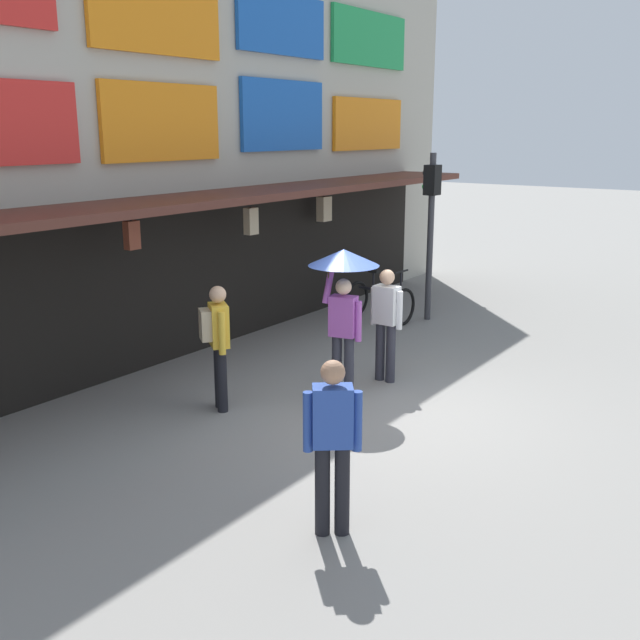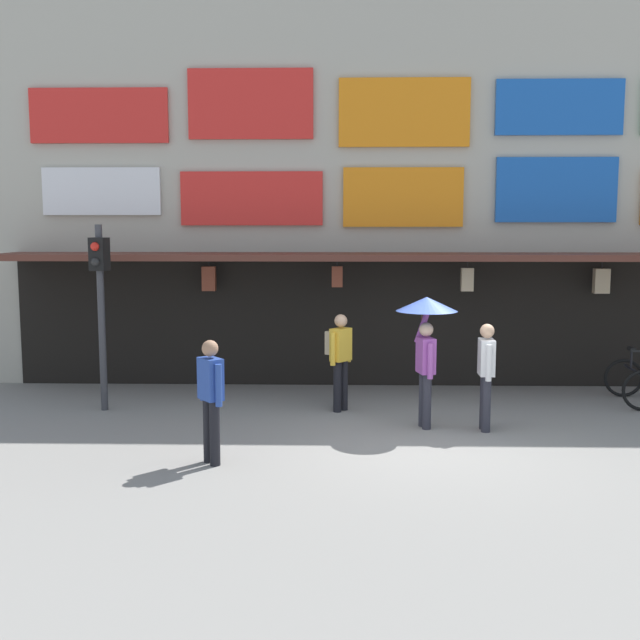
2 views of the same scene
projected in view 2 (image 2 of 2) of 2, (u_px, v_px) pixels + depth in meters
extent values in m
plane|color=gray|center=(422.00, 441.00, 11.28)|extent=(80.00, 80.00, 0.00)
cube|color=#B2AD9E|center=(401.00, 185.00, 15.34)|extent=(18.00, 1.20, 8.00)
cube|color=#592D23|center=(405.00, 257.00, 14.23)|extent=(15.30, 1.40, 0.12)
cube|color=red|center=(99.00, 116.00, 14.69)|extent=(2.70, 0.08, 1.04)
cube|color=red|center=(251.00, 104.00, 14.59)|extent=(2.41, 0.08, 1.33)
cube|color=orange|center=(404.00, 112.00, 14.53)|extent=(2.51, 0.08, 1.30)
cube|color=blue|center=(559.00, 107.00, 14.45)|extent=(2.43, 0.08, 1.04)
cube|color=white|center=(102.00, 191.00, 14.87)|extent=(2.32, 0.08, 0.92)
cube|color=red|center=(252.00, 199.00, 14.81)|extent=(2.78, 0.08, 1.04)
cube|color=orange|center=(403.00, 197.00, 14.73)|extent=(2.33, 0.08, 1.14)
cube|color=blue|center=(556.00, 190.00, 14.64)|extent=(2.32, 0.08, 1.24)
cylinder|color=black|center=(209.00, 263.00, 14.67)|extent=(0.02, 0.02, 0.15)
cube|color=brown|center=(209.00, 279.00, 14.71)|extent=(0.26, 0.16, 0.47)
cylinder|color=black|center=(337.00, 263.00, 14.29)|extent=(0.02, 0.02, 0.12)
cube|color=brown|center=(337.00, 277.00, 14.32)|extent=(0.20, 0.12, 0.39)
cylinder|color=black|center=(467.00, 264.00, 14.17)|extent=(0.02, 0.02, 0.15)
cube|color=tan|center=(467.00, 280.00, 14.20)|extent=(0.23, 0.14, 0.43)
cylinder|color=black|center=(602.00, 264.00, 14.48)|extent=(0.02, 0.02, 0.18)
cube|color=tan|center=(601.00, 281.00, 14.52)|extent=(0.29, 0.17, 0.47)
cube|color=black|center=(401.00, 323.00, 15.07)|extent=(15.30, 0.04, 2.50)
cylinder|color=#38383D|center=(102.00, 319.00, 12.98)|extent=(0.12, 0.12, 3.20)
cube|color=black|center=(99.00, 254.00, 12.84)|extent=(0.33, 0.30, 0.56)
sphere|color=red|center=(95.00, 247.00, 12.70)|extent=(0.15, 0.15, 0.15)
sphere|color=black|center=(96.00, 262.00, 12.73)|extent=(0.15, 0.15, 0.15)
torus|color=black|center=(624.00, 378.00, 14.14)|extent=(0.72, 0.11, 0.72)
cylinder|color=black|center=(634.00, 370.00, 13.56)|extent=(0.12, 0.99, 0.05)
cylinder|color=black|center=(631.00, 359.00, 13.70)|extent=(0.04, 0.04, 0.35)
cube|color=black|center=(632.00, 349.00, 13.68)|extent=(0.11, 0.21, 0.06)
cylinder|color=black|center=(208.00, 430.00, 10.22)|extent=(0.14, 0.14, 0.88)
cylinder|color=black|center=(215.00, 433.00, 10.08)|extent=(0.14, 0.14, 0.88)
cube|color=#28479E|center=(211.00, 379.00, 10.06)|extent=(0.39, 0.42, 0.56)
sphere|color=#A87A5B|center=(210.00, 348.00, 10.01)|extent=(0.22, 0.22, 0.22)
cylinder|color=#28479E|center=(203.00, 380.00, 10.24)|extent=(0.09, 0.09, 0.56)
cylinder|color=#28479E|center=(219.00, 385.00, 9.89)|extent=(0.09, 0.09, 0.56)
cylinder|color=#2D2D38|center=(427.00, 402.00, 11.88)|extent=(0.14, 0.14, 0.88)
cylinder|color=#2D2D38|center=(423.00, 399.00, 12.06)|extent=(0.14, 0.14, 0.88)
cube|color=#9E4CA8|center=(426.00, 355.00, 11.88)|extent=(0.29, 0.40, 0.56)
sphere|color=beige|center=(426.00, 329.00, 11.83)|extent=(0.22, 0.22, 0.22)
cylinder|color=#9E4CA8|center=(430.00, 361.00, 11.67)|extent=(0.09, 0.09, 0.56)
cylinder|color=#9E4CA8|center=(422.00, 328.00, 12.04)|extent=(0.23, 0.09, 0.48)
cylinder|color=#4C3823|center=(422.00, 322.00, 12.03)|extent=(0.02, 0.02, 0.55)
cone|color=#334C99|center=(427.00, 304.00, 11.78)|extent=(0.96, 0.96, 0.22)
cylinder|color=black|center=(344.00, 385.00, 13.12)|extent=(0.14, 0.14, 0.88)
cylinder|color=black|center=(337.00, 387.00, 12.98)|extent=(0.14, 0.14, 0.88)
cube|color=gold|center=(341.00, 345.00, 12.97)|extent=(0.39, 0.42, 0.56)
sphere|color=tan|center=(341.00, 321.00, 12.91)|extent=(0.22, 0.22, 0.22)
cylinder|color=gold|center=(348.00, 346.00, 13.14)|extent=(0.09, 0.09, 0.56)
cylinder|color=gold|center=(333.00, 349.00, 12.80)|extent=(0.09, 0.09, 0.56)
cube|color=tan|center=(333.00, 342.00, 13.06)|extent=(0.30, 0.32, 0.40)
cylinder|color=#2D2D38|center=(484.00, 401.00, 11.89)|extent=(0.14, 0.14, 0.88)
cylinder|color=#2D2D38|center=(486.00, 404.00, 11.71)|extent=(0.14, 0.14, 0.88)
cube|color=white|center=(486.00, 357.00, 11.71)|extent=(0.23, 0.37, 0.56)
sphere|color=tan|center=(487.00, 331.00, 11.66)|extent=(0.22, 0.22, 0.22)
cylinder|color=white|center=(484.00, 358.00, 11.94)|extent=(0.09, 0.09, 0.56)
cylinder|color=white|center=(489.00, 363.00, 11.50)|extent=(0.09, 0.09, 0.56)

